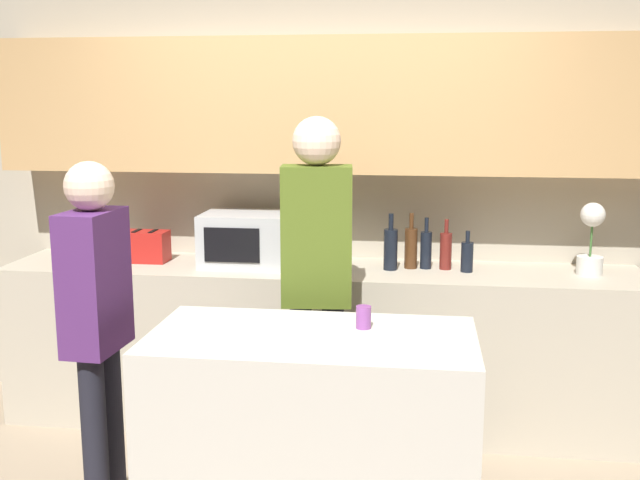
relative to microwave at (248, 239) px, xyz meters
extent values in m
cube|color=#B2A893|center=(0.41, 0.32, 0.28)|extent=(6.40, 0.08, 2.70)
cube|color=tan|center=(0.41, 0.12, 0.76)|extent=(3.74, 0.32, 0.75)
cube|color=#B7AD99|center=(0.41, -0.03, -0.61)|extent=(3.60, 0.62, 0.92)
cube|color=beige|center=(0.54, -1.20, -0.62)|extent=(1.35, 0.70, 0.90)
cube|color=#B7BABC|center=(0.00, 0.00, 0.00)|extent=(0.52, 0.38, 0.30)
cube|color=black|center=(-0.05, -0.19, 0.00)|extent=(0.31, 0.01, 0.19)
cube|color=#B21E19|center=(-0.62, 0.00, -0.06)|extent=(0.26, 0.16, 0.18)
cube|color=black|center=(-0.67, 0.00, 0.03)|extent=(0.02, 0.11, 0.01)
cube|color=black|center=(-0.57, 0.00, 0.03)|extent=(0.02, 0.11, 0.01)
cylinder|color=silver|center=(1.89, 0.00, -0.10)|extent=(0.14, 0.14, 0.10)
cylinder|color=#38662D|center=(1.89, 0.00, 0.04)|extent=(0.01, 0.01, 0.18)
sphere|color=silver|center=(1.89, 0.00, 0.18)|extent=(0.13, 0.13, 0.13)
cylinder|color=black|center=(0.82, -0.02, -0.04)|extent=(0.08, 0.08, 0.23)
cylinder|color=black|center=(0.82, -0.02, 0.12)|extent=(0.03, 0.03, 0.09)
cylinder|color=#472814|center=(0.93, 0.03, -0.04)|extent=(0.07, 0.07, 0.23)
cylinder|color=#472814|center=(0.93, 0.03, 0.12)|extent=(0.03, 0.03, 0.09)
cylinder|color=black|center=(1.01, 0.04, -0.05)|extent=(0.06, 0.06, 0.21)
cylinder|color=black|center=(1.01, 0.04, 0.10)|extent=(0.02, 0.02, 0.08)
cylinder|color=maroon|center=(1.12, 0.03, -0.05)|extent=(0.07, 0.07, 0.20)
cylinder|color=maroon|center=(1.12, 0.03, 0.09)|extent=(0.02, 0.02, 0.08)
cylinder|color=black|center=(1.24, -0.02, -0.07)|extent=(0.07, 0.07, 0.17)
cylinder|color=black|center=(1.24, -0.02, 0.05)|extent=(0.02, 0.02, 0.06)
cylinder|color=#8F4799|center=(0.75, -1.08, -0.12)|extent=(0.06, 0.06, 0.10)
cylinder|color=black|center=(-0.41, -1.07, -0.68)|extent=(0.11, 0.11, 0.78)
cylinder|color=black|center=(-0.42, -1.23, -0.68)|extent=(0.11, 0.11, 0.78)
cube|color=#542967|center=(-0.41, -1.15, 0.02)|extent=(0.21, 0.35, 0.62)
sphere|color=beige|center=(-0.41, -1.15, 0.43)|extent=(0.21, 0.21, 0.21)
cylinder|color=black|center=(0.56, -0.58, -0.64)|extent=(0.11, 0.11, 0.86)
cylinder|color=black|center=(0.40, -0.60, -0.64)|extent=(0.11, 0.11, 0.86)
cube|color=#4E611D|center=(0.48, -0.59, 0.14)|extent=(0.36, 0.22, 0.68)
sphere|color=beige|center=(0.48, -0.59, 0.59)|extent=(0.23, 0.23, 0.23)
camera|label=1|loc=(0.97, -4.13, 0.78)|focal=42.00mm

